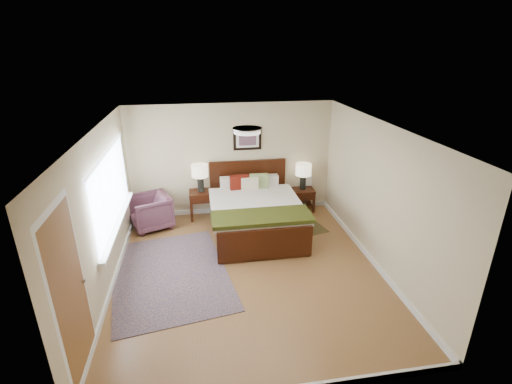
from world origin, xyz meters
TOP-DOWN VIEW (x-y plane):
  - floor at (0.00, 0.00)m, footprint 5.00×5.00m
  - back_wall at (0.00, 2.50)m, footprint 4.50×0.04m
  - front_wall at (0.00, -2.50)m, footprint 4.50×0.04m
  - left_wall at (-2.25, 0.00)m, footprint 0.04×5.00m
  - right_wall at (2.25, 0.00)m, footprint 0.04×5.00m
  - ceiling at (0.00, 0.00)m, footprint 4.50×5.00m
  - window at (-2.20, 0.70)m, footprint 0.11×2.72m
  - door at (-2.23, -1.75)m, footprint 0.06×1.00m
  - ceil_fixture at (0.00, 0.00)m, footprint 0.44×0.44m
  - bed at (0.35, 1.39)m, footprint 1.85×2.25m
  - wall_art at (0.35, 2.47)m, footprint 0.62×0.05m
  - nightstand_left at (-0.72, 2.25)m, footprint 0.53×0.47m
  - nightstand_right at (1.60, 2.26)m, footprint 0.53×0.40m
  - lamp_left at (-0.72, 2.27)m, footprint 0.35×0.35m
  - lamp_right at (1.60, 2.27)m, footprint 0.35×0.35m
  - armchair at (-1.80, 1.95)m, footprint 1.02×1.01m
  - rug_persian at (-1.33, 0.10)m, footprint 2.27×2.90m
  - rug_navy at (1.33, 1.61)m, footprint 1.11×1.39m

SIDE VIEW (x-z plane):
  - floor at x=0.00m, z-range 0.00..0.00m
  - rug_persian at x=-1.33m, z-range 0.00..0.01m
  - rug_navy at x=1.33m, z-range 0.00..0.01m
  - nightstand_right at x=1.60m, z-range 0.07..0.59m
  - armchair at x=-1.80m, z-range 0.00..0.72m
  - nightstand_left at x=-0.72m, z-range 0.19..0.81m
  - bed at x=0.35m, z-range -0.05..1.16m
  - lamp_right at x=1.60m, z-range 0.65..1.26m
  - lamp_left at x=-0.72m, z-range 0.75..1.36m
  - door at x=-2.23m, z-range -0.02..2.16m
  - back_wall at x=0.00m, z-range 0.00..2.50m
  - front_wall at x=0.00m, z-range 0.00..2.50m
  - left_wall at x=-2.25m, z-range 0.00..2.50m
  - right_wall at x=2.25m, z-range 0.00..2.50m
  - window at x=-2.20m, z-range 0.72..2.04m
  - wall_art at x=0.35m, z-range 1.47..1.97m
  - ceil_fixture at x=0.00m, z-range 2.43..2.50m
  - ceiling at x=0.00m, z-range 2.49..2.51m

